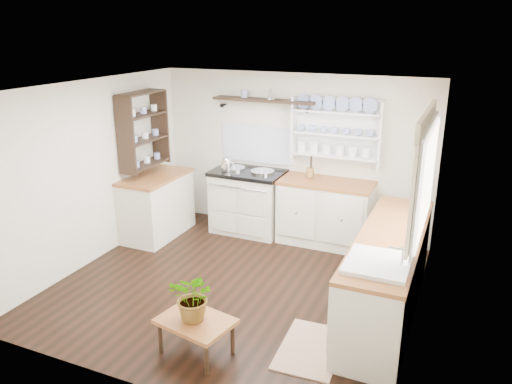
% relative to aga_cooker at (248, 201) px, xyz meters
% --- Properties ---
extents(floor, '(4.00, 3.80, 0.01)m').
position_rel_aga_cooker_xyz_m(floor, '(0.56, -1.57, -0.47)').
color(floor, black).
rests_on(floor, ground).
extents(wall_back, '(4.00, 0.02, 2.30)m').
position_rel_aga_cooker_xyz_m(wall_back, '(0.56, 0.33, 0.68)').
color(wall_back, beige).
rests_on(wall_back, ground).
extents(wall_right, '(0.02, 3.80, 2.30)m').
position_rel_aga_cooker_xyz_m(wall_right, '(2.56, -1.57, 0.68)').
color(wall_right, beige).
rests_on(wall_right, ground).
extents(wall_left, '(0.02, 3.80, 2.30)m').
position_rel_aga_cooker_xyz_m(wall_left, '(-1.44, -1.57, 0.68)').
color(wall_left, beige).
rests_on(wall_left, ground).
extents(ceiling, '(4.00, 3.80, 0.01)m').
position_rel_aga_cooker_xyz_m(ceiling, '(0.56, -1.57, 1.83)').
color(ceiling, white).
rests_on(ceiling, wall_back).
extents(window, '(0.08, 1.55, 1.22)m').
position_rel_aga_cooker_xyz_m(window, '(2.51, -1.42, 1.10)').
color(window, white).
rests_on(window, wall_right).
extents(aga_cooker, '(1.03, 0.72, 0.95)m').
position_rel_aga_cooker_xyz_m(aga_cooker, '(0.00, 0.00, 0.00)').
color(aga_cooker, beige).
rests_on(aga_cooker, floor).
extents(back_cabinets, '(1.27, 0.63, 0.90)m').
position_rel_aga_cooker_xyz_m(back_cabinets, '(1.16, 0.03, -0.01)').
color(back_cabinets, '#EDE7CC').
rests_on(back_cabinets, floor).
extents(right_cabinets, '(0.62, 2.43, 0.90)m').
position_rel_aga_cooker_xyz_m(right_cabinets, '(2.26, -1.47, -0.01)').
color(right_cabinets, '#EDE7CC').
rests_on(right_cabinets, floor).
extents(belfast_sink, '(0.55, 0.60, 0.45)m').
position_rel_aga_cooker_xyz_m(belfast_sink, '(2.26, -2.22, 0.33)').
color(belfast_sink, white).
rests_on(belfast_sink, right_cabinets).
extents(left_cabinets, '(0.62, 1.13, 0.90)m').
position_rel_aga_cooker_xyz_m(left_cabinets, '(-1.14, -0.67, -0.01)').
color(left_cabinets, '#EDE7CC').
rests_on(left_cabinets, floor).
extents(plate_rack, '(1.20, 0.22, 0.90)m').
position_rel_aga_cooker_xyz_m(plate_rack, '(1.21, 0.29, 1.09)').
color(plate_rack, white).
rests_on(plate_rack, wall_back).
extents(high_shelf, '(1.50, 0.29, 0.16)m').
position_rel_aga_cooker_xyz_m(high_shelf, '(0.16, 0.21, 1.44)').
color(high_shelf, black).
rests_on(high_shelf, wall_back).
extents(left_shelving, '(0.28, 0.80, 1.05)m').
position_rel_aga_cooker_xyz_m(left_shelving, '(-1.28, -0.67, 1.08)').
color(left_shelving, black).
rests_on(left_shelving, wall_left).
extents(kettle, '(0.16, 0.16, 0.20)m').
position_rel_aga_cooker_xyz_m(kettle, '(-0.28, -0.12, 0.56)').
color(kettle, silver).
rests_on(kettle, aga_cooker).
extents(utensil_crock, '(0.11, 0.11, 0.13)m').
position_rel_aga_cooker_xyz_m(utensil_crock, '(0.90, 0.11, 0.50)').
color(utensil_crock, brown).
rests_on(utensil_crock, back_cabinets).
extents(center_table, '(0.74, 0.59, 0.36)m').
position_rel_aga_cooker_xyz_m(center_table, '(0.78, -2.88, -0.16)').
color(center_table, brown).
rests_on(center_table, floor).
extents(potted_plant, '(0.43, 0.38, 0.47)m').
position_rel_aga_cooker_xyz_m(potted_plant, '(0.78, -2.88, 0.12)').
color(potted_plant, '#3F7233').
rests_on(potted_plant, center_table).
extents(floor_rug, '(0.59, 0.88, 0.02)m').
position_rel_aga_cooker_xyz_m(floor_rug, '(1.74, -2.41, -0.46)').
color(floor_rug, '#9F725C').
rests_on(floor_rug, floor).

